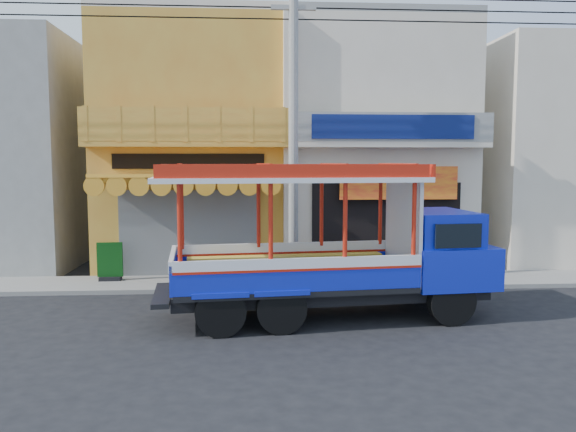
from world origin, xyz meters
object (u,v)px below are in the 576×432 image
at_px(songthaew_truck, 351,244).
at_px(potted_plant_c, 412,260).
at_px(green_sign, 110,264).
at_px(potted_plant_b, 463,262).
at_px(utility_pole, 299,106).

height_order(songthaew_truck, potted_plant_c, songthaew_truck).
bearing_deg(green_sign, potted_plant_b, -2.03).
relative_size(songthaew_truck, potted_plant_b, 8.21).
xyz_separation_m(utility_pole, potted_plant_c, (3.48, 1.00, -4.41)).
bearing_deg(potted_plant_c, utility_pole, -55.45).
distance_m(utility_pole, green_sign, 7.05).
bearing_deg(utility_pole, green_sign, 169.36).
bearing_deg(songthaew_truck, potted_plant_c, 56.64).
distance_m(green_sign, potted_plant_b, 10.31).
bearing_deg(utility_pole, potted_plant_b, 7.47).
height_order(green_sign, potted_plant_c, green_sign).
xyz_separation_m(green_sign, potted_plant_b, (10.30, -0.37, 0.00)).
relative_size(utility_pole, potted_plant_c, 27.79).
distance_m(potted_plant_b, potted_plant_c, 1.49).
bearing_deg(utility_pole, songthaew_truck, -71.68).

